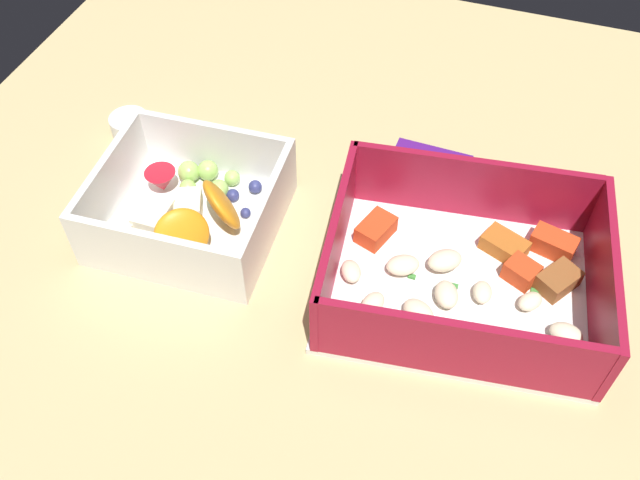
{
  "coord_description": "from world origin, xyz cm",
  "views": [
    {
      "loc": [
        9.99,
        -35.37,
        46.81
      ],
      "look_at": [
        -1.59,
        -1.54,
        4.0
      ],
      "focal_mm": 39.25,
      "sensor_mm": 36.0,
      "label": 1
    }
  ],
  "objects_px": {
    "fruit_bowl": "(189,207)",
    "candy_bar": "(432,160)",
    "paper_cup_liner": "(130,126)",
    "pasta_container": "(463,273)"
  },
  "relations": [
    {
      "from": "fruit_bowl",
      "to": "candy_bar",
      "type": "bearing_deg",
      "value": 37.91
    },
    {
      "from": "pasta_container",
      "to": "candy_bar",
      "type": "relative_size",
      "value": 3.25
    },
    {
      "from": "fruit_bowl",
      "to": "paper_cup_liner",
      "type": "distance_m",
      "value": 0.14
    },
    {
      "from": "pasta_container",
      "to": "fruit_bowl",
      "type": "xyz_separation_m",
      "value": [
        -0.23,
        -0.01,
        0.0
      ]
    },
    {
      "from": "pasta_container",
      "to": "paper_cup_liner",
      "type": "bearing_deg",
      "value": 159.36
    },
    {
      "from": "paper_cup_liner",
      "to": "fruit_bowl",
      "type": "bearing_deg",
      "value": -39.12
    },
    {
      "from": "fruit_bowl",
      "to": "candy_bar",
      "type": "relative_size",
      "value": 2.17
    },
    {
      "from": "candy_bar",
      "to": "paper_cup_liner",
      "type": "height_order",
      "value": "paper_cup_liner"
    },
    {
      "from": "pasta_container",
      "to": "candy_bar",
      "type": "xyz_separation_m",
      "value": [
        -0.05,
        0.13,
        -0.01
      ]
    },
    {
      "from": "candy_bar",
      "to": "paper_cup_liner",
      "type": "bearing_deg",
      "value": -169.53
    }
  ]
}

